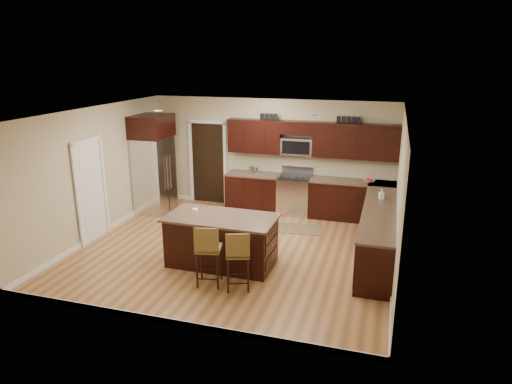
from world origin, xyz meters
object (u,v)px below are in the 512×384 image
(range, at_px, (295,195))
(refrigerator, at_px, (154,163))
(island, at_px, (222,242))
(stool_right, at_px, (238,254))
(stool_mid, at_px, (208,249))

(range, distance_m, refrigerator, 3.47)
(range, height_order, refrigerator, refrigerator)
(island, xyz_separation_m, refrigerator, (-2.61, 2.34, 0.77))
(island, distance_m, stool_right, 1.05)
(island, relative_size, stool_mid, 1.87)
(range, xyz_separation_m, refrigerator, (-3.30, -0.78, 0.73))
(range, bearing_deg, stool_mid, -98.67)
(range, height_order, stool_right, range)
(stool_mid, xyz_separation_m, refrigerator, (-2.70, 3.18, 0.54))
(island, bearing_deg, stool_mid, -83.49)
(stool_mid, xyz_separation_m, stool_right, (0.51, 0.00, -0.02))
(stool_mid, height_order, stool_right, stool_mid)
(range, xyz_separation_m, island, (-0.69, -3.11, -0.04))
(stool_mid, distance_m, refrigerator, 4.20)
(refrigerator, bearing_deg, island, -41.81)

